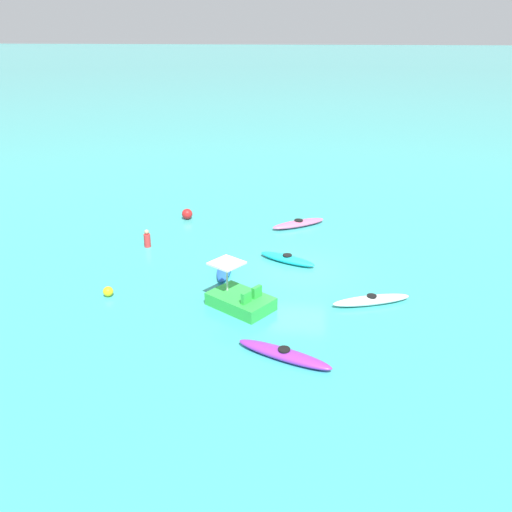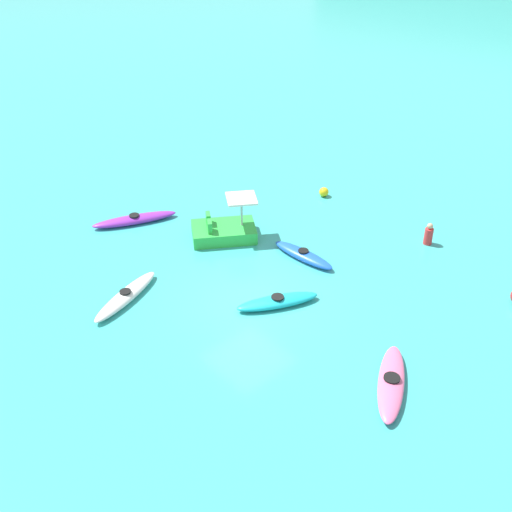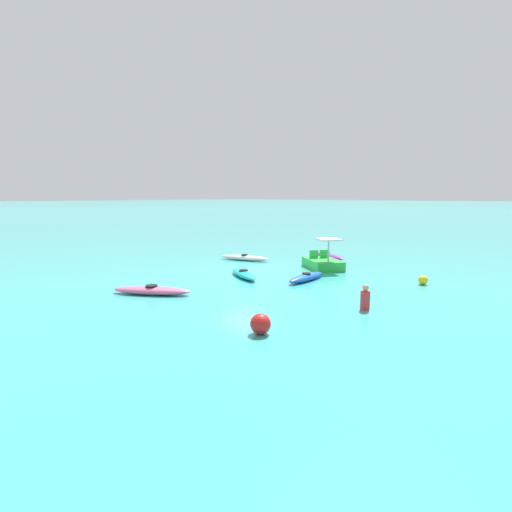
{
  "view_description": "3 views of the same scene",
  "coord_description": "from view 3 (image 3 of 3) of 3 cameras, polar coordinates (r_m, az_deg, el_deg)",
  "views": [
    {
      "loc": [
        -21.82,
        -0.43,
        9.96
      ],
      "look_at": [
        -0.06,
        1.94,
        0.61
      ],
      "focal_mm": 38.02,
      "sensor_mm": 36.0,
      "label": 1
    },
    {
      "loc": [
        12.67,
        -11.51,
        12.91
      ],
      "look_at": [
        -1.31,
        1.61,
        0.5
      ],
      "focal_mm": 45.31,
      "sensor_mm": 36.0,
      "label": 2
    },
    {
      "loc": [
        14.27,
        13.68,
        3.85
      ],
      "look_at": [
        -0.89,
        -0.14,
        0.76
      ],
      "focal_mm": 28.21,
      "sensor_mm": 36.0,
      "label": 3
    }
  ],
  "objects": [
    {
      "name": "kayak_blue",
      "position": [
        18.49,
        7.14,
        -3.01
      ],
      "size": [
        2.69,
        0.75,
        0.37
      ],
      "color": "blue",
      "rests_on": "ground_plane"
    },
    {
      "name": "kayak_cyan",
      "position": [
        19.14,
        -1.77,
        -2.55
      ],
      "size": [
        1.83,
        2.77,
        0.37
      ],
      "color": "#19B7C6",
      "rests_on": "ground_plane"
    },
    {
      "name": "pedal_boat_green",
      "position": [
        21.61,
        9.47,
        -0.91
      ],
      "size": [
        2.59,
        2.83,
        1.68
      ],
      "color": "green",
      "rests_on": "ground_plane"
    },
    {
      "name": "kayak_purple",
      "position": [
        25.38,
        9.97,
        0.08
      ],
      "size": [
        1.9,
        3.33,
        0.37
      ],
      "color": "purple",
      "rests_on": "ground_plane"
    },
    {
      "name": "kayak_white",
      "position": [
        24.1,
        -1.63,
        -0.24
      ],
      "size": [
        1.6,
        3.18,
        0.37
      ],
      "color": "white",
      "rests_on": "ground_plane"
    },
    {
      "name": "person_near_shore",
      "position": [
        14.23,
        15.23,
        -5.83
      ],
      "size": [
        0.45,
        0.45,
        0.88
      ],
      "color": "red",
      "rests_on": "ground_plane"
    },
    {
      "name": "kayak_pink",
      "position": [
        16.37,
        -14.57,
        -4.73
      ],
      "size": [
        2.34,
        3.02,
        0.37
      ],
      "color": "pink",
      "rests_on": "ground_plane"
    },
    {
      "name": "ground_plane",
      "position": [
        20.14,
        -1.42,
        -2.46
      ],
      "size": [
        600.0,
        600.0,
        0.0
      ],
      "primitive_type": "plane",
      "color": "#38ADA8"
    },
    {
      "name": "buoy_red",
      "position": [
        11.41,
        0.64,
        -9.6
      ],
      "size": [
        0.59,
        0.59,
        0.59
      ],
      "primitive_type": "sphere",
      "color": "red",
      "rests_on": "ground_plane"
    },
    {
      "name": "buoy_yellow",
      "position": [
        19.01,
        22.6,
        -3.16
      ],
      "size": [
        0.41,
        0.41,
        0.41
      ],
      "primitive_type": "sphere",
      "color": "yellow",
      "rests_on": "ground_plane"
    }
  ]
}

